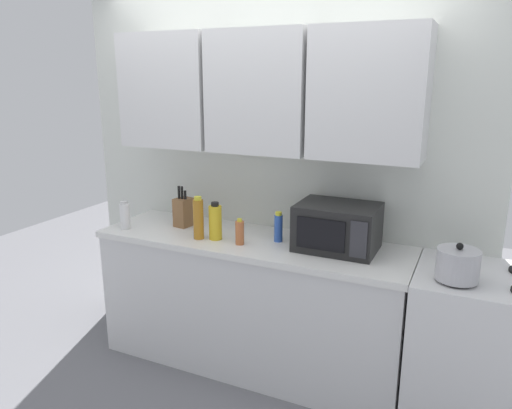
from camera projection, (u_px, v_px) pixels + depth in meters
wall_back_with_cabinets at (267, 132)px, 3.18m from camera, size 2.93×0.38×2.60m
counter_run at (252, 302)px, 3.26m from camera, size 2.06×0.63×0.90m
stove_range at (482, 353)px, 2.66m from camera, size 0.76×0.64×0.91m
kettle at (458, 264)px, 2.47m from camera, size 0.21×0.21×0.20m
microwave at (337, 227)px, 2.93m from camera, size 0.48×0.37×0.28m
knife_block at (184, 212)px, 3.39m from camera, size 0.12×0.13×0.29m
bottle_white_jar at (125, 216)px, 3.33m from camera, size 0.07×0.07×0.20m
bottle_spice_jar at (240, 232)px, 3.02m from camera, size 0.05×0.05×0.17m
bottle_blue_cleaner at (278, 227)px, 3.07m from camera, size 0.05×0.05×0.19m
bottle_amber_vinegar at (198, 219)px, 3.12m from camera, size 0.07×0.07×0.28m
bottle_yellow_mustard at (215, 222)px, 3.11m from camera, size 0.08×0.08×0.25m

